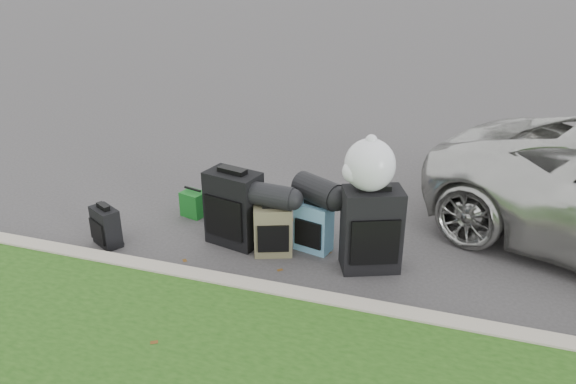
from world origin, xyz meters
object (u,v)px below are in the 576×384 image
(suitcase_olive, at_px, (273,230))
(suitcase_small_black, at_px, (106,227))
(suitcase_large_black_right, at_px, (371,230))
(tote_green, at_px, (194,204))
(suitcase_large_black_left, at_px, (234,208))
(suitcase_teal, at_px, (314,227))
(tote_navy, at_px, (225,197))

(suitcase_olive, bearing_deg, suitcase_small_black, 171.23)
(suitcase_large_black_right, height_order, tote_green, suitcase_large_black_right)
(suitcase_large_black_left, height_order, tote_green, suitcase_large_black_left)
(suitcase_large_black_left, distance_m, suitcase_olive, 0.51)
(suitcase_olive, height_order, suitcase_large_black_right, suitcase_large_black_right)
(suitcase_large_black_left, distance_m, suitcase_teal, 0.88)
(suitcase_large_black_left, distance_m, tote_navy, 0.88)
(suitcase_small_black, height_order, tote_green, suitcase_small_black)
(suitcase_small_black, height_order, suitcase_olive, suitcase_olive)
(suitcase_olive, distance_m, suitcase_large_black_right, 1.03)
(tote_green, bearing_deg, suitcase_large_black_left, -17.59)
(suitcase_small_black, bearing_deg, suitcase_olive, 40.49)
(suitcase_olive, relative_size, tote_navy, 1.62)
(suitcase_olive, height_order, suitcase_teal, suitcase_olive)
(suitcase_teal, bearing_deg, suitcase_small_black, -151.26)
(suitcase_large_black_right, relative_size, tote_green, 2.83)
(suitcase_small_black, height_order, suitcase_large_black_left, suitcase_large_black_left)
(tote_green, xyz_separation_m, tote_navy, (0.29, 0.27, 0.02))
(suitcase_teal, height_order, suitcase_large_black_right, suitcase_large_black_right)
(suitcase_small_black, xyz_separation_m, tote_navy, (0.85, 1.21, -0.05))
(suitcase_olive, height_order, tote_green, suitcase_olive)
(suitcase_olive, bearing_deg, suitcase_teal, 8.02)
(suitcase_small_black, relative_size, suitcase_teal, 0.81)
(suitcase_large_black_right, xyz_separation_m, tote_navy, (-1.93, 0.80, -0.26))
(suitcase_teal, relative_size, suitcase_large_black_right, 0.62)
(suitcase_small_black, distance_m, suitcase_large_black_right, 2.81)
(suitcase_teal, distance_m, suitcase_large_black_right, 0.68)
(suitcase_olive, distance_m, tote_green, 1.33)
(suitcase_small_black, relative_size, tote_green, 1.42)
(suitcase_large_black_left, bearing_deg, tote_green, 160.72)
(suitcase_small_black, xyz_separation_m, suitcase_teal, (2.14, 0.59, 0.05))
(tote_navy, bearing_deg, suitcase_olive, -62.89)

